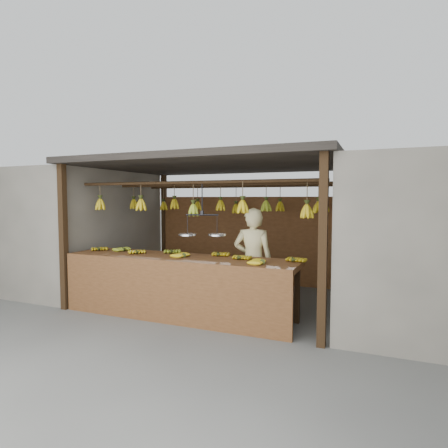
% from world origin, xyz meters
% --- Properties ---
extents(ground, '(80.00, 80.00, 0.00)m').
position_xyz_m(ground, '(0.00, 0.00, 0.00)').
color(ground, '#5B5B57').
extents(stall, '(4.30, 3.30, 2.40)m').
position_xyz_m(stall, '(0.00, 0.33, 1.97)').
color(stall, black).
rests_on(stall, ground).
extents(neighbor_left, '(3.00, 3.00, 2.30)m').
position_xyz_m(neighbor_left, '(-3.60, 0.00, 1.15)').
color(neighbor_left, slate).
rests_on(neighbor_left, ground).
extents(counter, '(3.58, 0.81, 0.96)m').
position_xyz_m(counter, '(-0.12, -1.23, 0.71)').
color(counter, brown).
rests_on(counter, ground).
extents(hanging_bananas, '(3.62, 2.24, 0.38)m').
position_xyz_m(hanging_bananas, '(-0.00, 0.00, 1.62)').
color(hanging_bananas, gold).
rests_on(hanging_bananas, ground).
extents(balance_scale, '(0.67, 0.40, 0.79)m').
position_xyz_m(balance_scale, '(0.19, -1.00, 1.27)').
color(balance_scale, black).
rests_on(balance_scale, ground).
extents(vendor, '(0.65, 0.49, 1.62)m').
position_xyz_m(vendor, '(0.85, -0.60, 0.81)').
color(vendor, beige).
rests_on(vendor, ground).
extents(bag_bundles, '(0.08, 0.26, 1.22)m').
position_xyz_m(bag_bundles, '(1.94, 1.35, 1.01)').
color(bag_bundles, red).
rests_on(bag_bundles, ground).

